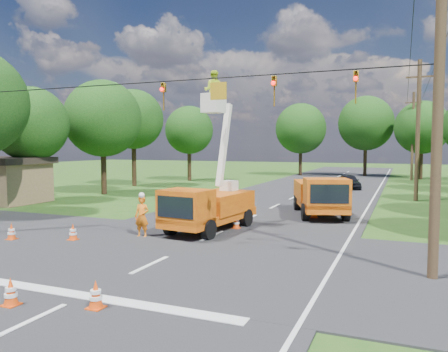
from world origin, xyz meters
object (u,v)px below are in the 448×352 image
at_px(traffic_cone_3, 314,212).
at_px(tree_far_a, 301,129).
at_px(distant_car, 349,182).
at_px(traffic_cone_5, 11,232).
at_px(pole_right_mid, 418,129).
at_px(tree_left_c, 30,124).
at_px(shed, 4,179).
at_px(traffic_cone_4, 73,232).
at_px(pole_right_near, 438,106).
at_px(pole_right_far, 413,135).
at_px(traffic_cone_1, 96,295).
at_px(tree_left_e, 133,119).
at_px(tree_far_c, 422,127).
at_px(traffic_cone_0, 11,292).
at_px(ground_worker, 142,217).
at_px(second_truck, 320,195).
at_px(tree_left_d, 103,119).
at_px(traffic_cone_2, 236,221).
at_px(bucket_truck, 209,196).
at_px(tree_far_b, 366,123).
at_px(tree_left_f, 189,130).

bearing_deg(traffic_cone_3, tree_far_a, 103.75).
bearing_deg(distant_car, traffic_cone_5, -129.49).
xyz_separation_m(pole_right_mid, tree_left_c, (-25.00, -11.00, 0.33)).
bearing_deg(shed, distant_car, 42.11).
distance_m(traffic_cone_4, pole_right_near, 14.35).
height_order(distant_car, pole_right_far, pole_right_far).
bearing_deg(traffic_cone_1, traffic_cone_5, 149.26).
bearing_deg(tree_left_e, tree_far_c, 37.25).
distance_m(traffic_cone_1, traffic_cone_4, 8.30).
xyz_separation_m(traffic_cone_1, tree_left_e, (-17.63, 27.76, 6.13)).
xyz_separation_m(traffic_cone_0, tree_left_e, (-15.57, 28.39, 6.13)).
xyz_separation_m(ground_worker, traffic_cone_0, (1.53, -8.18, -0.54)).
relative_size(second_truck, pole_right_far, 0.64).
height_order(traffic_cone_3, tree_left_d, tree_left_d).
relative_size(traffic_cone_2, tree_far_a, 0.07).
bearing_deg(traffic_cone_0, pole_right_mid, 69.77).
relative_size(traffic_cone_1, traffic_cone_2, 1.00).
distance_m(pole_right_mid, tree_left_c, 27.32).
xyz_separation_m(pole_right_mid, pole_right_far, (0.00, 20.00, 0.00)).
xyz_separation_m(traffic_cone_0, tree_far_c, (10.73, 48.39, 5.70)).
bearing_deg(traffic_cone_1, traffic_cone_0, -162.76).
distance_m(bucket_truck, tree_far_a, 39.40).
height_order(bucket_truck, traffic_cone_3, bucket_truck).
xyz_separation_m(traffic_cone_0, tree_left_d, (-13.77, 21.39, 5.77)).
bearing_deg(traffic_cone_0, tree_far_b, 85.30).
bearing_deg(pole_right_mid, tree_left_e, 175.48).
relative_size(traffic_cone_1, pole_right_mid, 0.07).
xyz_separation_m(pole_right_near, pole_right_far, (0.00, 40.00, 0.00)).
bearing_deg(distant_car, tree_left_f, 151.75).
xyz_separation_m(pole_right_mid, tree_far_b, (-5.50, 25.00, 1.70)).
bearing_deg(traffic_cone_2, pole_right_mid, 61.33).
height_order(ground_worker, tree_left_d, tree_left_d).
relative_size(tree_left_c, tree_far_a, 0.85).
relative_size(traffic_cone_0, tree_far_c, 0.08).
height_order(tree_left_e, tree_far_a, tree_far_a).
height_order(traffic_cone_2, traffic_cone_5, same).
xyz_separation_m(distant_car, traffic_cone_3, (0.14, -17.44, -0.31)).
xyz_separation_m(traffic_cone_0, traffic_cone_2, (1.57, 11.47, 0.00)).
xyz_separation_m(tree_left_f, tree_far_c, (24.30, 12.00, 0.38)).
height_order(distant_car, tree_far_c, tree_far_c).
bearing_deg(pole_right_far, bucket_truck, -104.28).
relative_size(shed, tree_far_a, 0.58).
bearing_deg(traffic_cone_2, tree_far_a, 98.01).
relative_size(traffic_cone_2, traffic_cone_5, 1.00).
bearing_deg(distant_car, traffic_cone_3, -108.32).
bearing_deg(pole_right_mid, shed, -155.64).
height_order(traffic_cone_4, tree_left_c, tree_left_c).
distance_m(ground_worker, traffic_cone_2, 4.55).
xyz_separation_m(bucket_truck, ground_worker, (-2.13, -2.32, -0.72)).
xyz_separation_m(ground_worker, traffic_cone_3, (5.94, 7.79, -0.54)).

